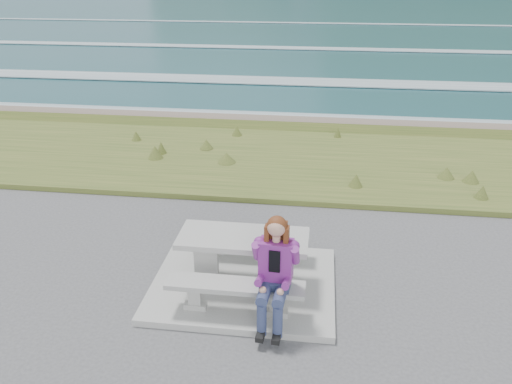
# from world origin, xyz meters

# --- Properties ---
(concrete_slab) EXTENTS (2.60, 2.10, 0.10)m
(concrete_slab) POSITION_xyz_m (0.00, 0.00, 0.05)
(concrete_slab) COLOR #989994
(concrete_slab) RESTS_ON ground
(picnic_table) EXTENTS (1.80, 0.75, 0.75)m
(picnic_table) POSITION_xyz_m (0.00, 0.00, 0.68)
(picnic_table) COLOR #989994
(picnic_table) RESTS_ON concrete_slab
(bench_landward) EXTENTS (1.80, 0.35, 0.45)m
(bench_landward) POSITION_xyz_m (0.00, -0.70, 0.45)
(bench_landward) COLOR #989994
(bench_landward) RESTS_ON concrete_slab
(bench_seaward) EXTENTS (1.80, 0.35, 0.45)m
(bench_seaward) POSITION_xyz_m (0.00, 0.70, 0.45)
(bench_seaward) COLOR #989994
(bench_seaward) RESTS_ON concrete_slab
(grass_verge) EXTENTS (160.00, 4.50, 0.22)m
(grass_verge) POSITION_xyz_m (0.00, 5.00, 0.00)
(grass_verge) COLOR #3A551F
(grass_verge) RESTS_ON ground
(shore_drop) EXTENTS (160.00, 0.80, 2.20)m
(shore_drop) POSITION_xyz_m (0.00, 7.90, 0.00)
(shore_drop) COLOR #695A4F
(shore_drop) RESTS_ON ground
(ocean) EXTENTS (1600.00, 1600.00, 0.09)m
(ocean) POSITION_xyz_m (0.00, 25.09, -1.74)
(ocean) COLOR #20525B
(ocean) RESTS_ON ground
(seated_woman) EXTENTS (0.45, 0.74, 1.43)m
(seated_woman) POSITION_xyz_m (0.51, -0.84, 0.63)
(seated_woman) COLOR navy
(seated_woman) RESTS_ON concrete_slab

